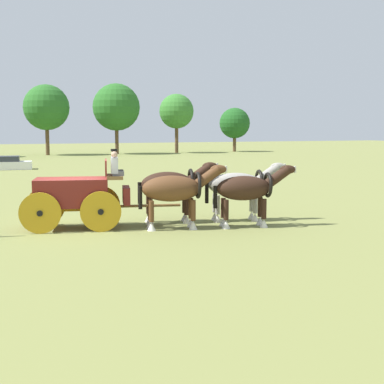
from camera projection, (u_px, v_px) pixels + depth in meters
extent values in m
plane|color=olive|center=(73.00, 228.00, 19.02)|extent=(220.00, 220.00, 0.00)
cube|color=maroon|center=(72.00, 192.00, 18.87)|extent=(2.79, 2.04, 0.98)
cube|color=brown|center=(115.00, 177.00, 19.05)|extent=(0.86, 1.43, 0.12)
cube|color=maroon|center=(126.00, 195.00, 19.19)|extent=(0.52, 1.21, 0.60)
cube|color=maroon|center=(106.00, 167.00, 18.96)|extent=(0.38, 1.31, 0.55)
cube|color=gold|center=(72.00, 209.00, 18.94)|extent=(2.72, 0.81, 0.16)
cylinder|color=gold|center=(101.00, 205.00, 19.93)|extent=(1.37, 0.41, 1.40)
cylinder|color=black|center=(101.00, 205.00, 19.93)|extent=(0.24, 0.22, 0.20)
cylinder|color=gold|center=(101.00, 212.00, 18.27)|extent=(1.37, 0.41, 1.40)
cylinder|color=black|center=(101.00, 212.00, 18.27)|extent=(0.24, 0.22, 0.20)
cylinder|color=gold|center=(45.00, 206.00, 19.61)|extent=(1.37, 0.41, 1.40)
cylinder|color=black|center=(45.00, 206.00, 19.61)|extent=(0.24, 0.22, 0.20)
cylinder|color=gold|center=(40.00, 213.00, 17.96)|extent=(1.37, 0.41, 1.40)
cylinder|color=black|center=(40.00, 213.00, 17.96)|extent=(0.24, 0.22, 0.20)
cylinder|color=brown|center=(145.00, 206.00, 19.34)|extent=(2.55, 0.72, 0.10)
cube|color=#2D2D33|center=(118.00, 172.00, 19.37)|extent=(0.46, 0.41, 0.16)
cube|color=silver|center=(114.00, 164.00, 19.32)|extent=(0.32, 0.41, 0.55)
sphere|color=tan|center=(114.00, 154.00, 19.27)|extent=(0.22, 0.22, 0.22)
cylinder|color=black|center=(114.00, 150.00, 19.26)|extent=(0.24, 0.24, 0.08)
cube|color=slate|center=(118.00, 173.00, 18.73)|extent=(0.46, 0.41, 0.16)
cube|color=silver|center=(115.00, 166.00, 18.68)|extent=(0.32, 0.41, 0.55)
sphere|color=tan|center=(114.00, 155.00, 18.63)|extent=(0.22, 0.22, 0.22)
ellipsoid|color=#331E14|center=(167.00, 184.00, 20.04)|extent=(2.14, 1.40, 0.95)
cylinder|color=#331E14|center=(184.00, 203.00, 20.49)|extent=(0.18, 0.18, 0.72)
cone|color=silver|center=(185.00, 217.00, 20.55)|extent=(0.30, 0.30, 0.31)
cylinder|color=#331E14|center=(187.00, 205.00, 19.98)|extent=(0.18, 0.18, 0.72)
cone|color=silver|center=(187.00, 219.00, 20.04)|extent=(0.30, 0.30, 0.31)
cylinder|color=#331E14|center=(148.00, 204.00, 20.27)|extent=(0.18, 0.18, 0.72)
cone|color=silver|center=(149.00, 218.00, 20.34)|extent=(0.30, 0.30, 0.31)
cylinder|color=#331E14|center=(150.00, 206.00, 19.76)|extent=(0.18, 0.18, 0.72)
cone|color=silver|center=(150.00, 220.00, 19.82)|extent=(0.30, 0.30, 0.31)
cylinder|color=#331E14|center=(200.00, 173.00, 20.19)|extent=(1.00, 0.58, 0.81)
ellipsoid|color=#331E14|center=(210.00, 166.00, 20.22)|extent=(0.64, 0.40, 0.32)
cube|color=silver|center=(217.00, 166.00, 20.26)|extent=(0.08, 0.11, 0.24)
torus|color=black|center=(191.00, 181.00, 20.16)|extent=(0.35, 0.98, 0.98)
cylinder|color=black|center=(140.00, 193.00, 19.91)|extent=(0.14, 0.14, 0.80)
ellipsoid|color=brown|center=(171.00, 189.00, 18.76)|extent=(2.24, 1.39, 0.91)
cylinder|color=brown|center=(191.00, 208.00, 19.21)|extent=(0.18, 0.18, 0.73)
cone|color=silver|center=(191.00, 223.00, 19.27)|extent=(0.30, 0.30, 0.31)
cylinder|color=brown|center=(193.00, 210.00, 18.72)|extent=(0.18, 0.18, 0.73)
cone|color=silver|center=(193.00, 225.00, 18.78)|extent=(0.30, 0.30, 0.31)
cylinder|color=brown|center=(150.00, 209.00, 18.98)|extent=(0.18, 0.18, 0.73)
cone|color=silver|center=(150.00, 224.00, 19.04)|extent=(0.30, 0.30, 0.31)
cylinder|color=brown|center=(151.00, 211.00, 18.49)|extent=(0.18, 0.18, 0.73)
cone|color=silver|center=(152.00, 226.00, 18.55)|extent=(0.30, 0.30, 0.31)
cylinder|color=brown|center=(208.00, 177.00, 18.92)|extent=(1.00, 0.58, 0.81)
ellipsoid|color=brown|center=(218.00, 169.00, 18.95)|extent=(0.64, 0.40, 0.32)
cube|color=silver|center=(226.00, 169.00, 18.99)|extent=(0.08, 0.11, 0.24)
torus|color=black|center=(198.00, 185.00, 18.90)|extent=(0.34, 0.94, 0.94)
cylinder|color=black|center=(140.00, 198.00, 18.63)|extent=(0.14, 0.14, 0.80)
ellipsoid|color=#9E998E|center=(235.00, 184.00, 20.45)|extent=(2.24, 1.36, 0.88)
cylinder|color=#9E998E|center=(252.00, 202.00, 20.89)|extent=(0.18, 0.18, 0.72)
cone|color=silver|center=(252.00, 215.00, 20.95)|extent=(0.30, 0.30, 0.31)
cylinder|color=#9E998E|center=(255.00, 204.00, 20.41)|extent=(0.18, 0.18, 0.72)
cone|color=silver|center=(255.00, 217.00, 20.47)|extent=(0.30, 0.30, 0.31)
cylinder|color=#9E998E|center=(215.00, 203.00, 20.66)|extent=(0.18, 0.18, 0.72)
cone|color=silver|center=(215.00, 216.00, 20.72)|extent=(0.30, 0.30, 0.31)
cylinder|color=#9E998E|center=(217.00, 205.00, 20.18)|extent=(0.18, 0.18, 0.72)
cone|color=silver|center=(217.00, 218.00, 20.24)|extent=(0.30, 0.30, 0.31)
cylinder|color=#9E998E|center=(268.00, 174.00, 20.61)|extent=(1.00, 0.58, 0.81)
ellipsoid|color=#9E998E|center=(278.00, 167.00, 20.64)|extent=(0.64, 0.40, 0.32)
cube|color=silver|center=(285.00, 167.00, 20.68)|extent=(0.08, 0.11, 0.24)
torus|color=black|center=(259.00, 181.00, 20.59)|extent=(0.34, 0.92, 0.91)
cylinder|color=black|center=(207.00, 193.00, 20.31)|extent=(0.14, 0.14, 0.80)
ellipsoid|color=#331E14|center=(244.00, 188.00, 19.18)|extent=(2.12, 1.33, 0.88)
cylinder|color=#331E14|center=(260.00, 207.00, 19.61)|extent=(0.18, 0.18, 0.72)
cone|color=silver|center=(260.00, 221.00, 19.67)|extent=(0.30, 0.30, 0.31)
cylinder|color=#331E14|center=(264.00, 209.00, 19.13)|extent=(0.18, 0.18, 0.72)
cone|color=silver|center=(264.00, 223.00, 19.19)|extent=(0.30, 0.30, 0.31)
cylinder|color=#331E14|center=(223.00, 208.00, 19.39)|extent=(0.18, 0.18, 0.72)
cone|color=silver|center=(223.00, 222.00, 19.45)|extent=(0.30, 0.30, 0.31)
cylinder|color=#331E14|center=(226.00, 210.00, 18.92)|extent=(0.18, 0.18, 0.72)
cone|color=silver|center=(226.00, 224.00, 18.98)|extent=(0.30, 0.30, 0.31)
cylinder|color=#331E14|center=(278.00, 177.00, 19.33)|extent=(1.00, 0.58, 0.81)
ellipsoid|color=#331E14|center=(288.00, 170.00, 19.36)|extent=(0.64, 0.40, 0.32)
cube|color=silver|center=(295.00, 169.00, 19.40)|extent=(0.08, 0.11, 0.24)
torus|color=black|center=(268.00, 185.00, 19.30)|extent=(0.33, 0.91, 0.91)
cylinder|color=black|center=(215.00, 197.00, 19.05)|extent=(0.14, 0.14, 0.80)
cube|color=white|center=(7.00, 165.00, 46.34)|extent=(4.29, 2.29, 0.70)
cube|color=#2D333D|center=(5.00, 159.00, 46.21)|extent=(2.65, 1.93, 0.46)
cylinder|color=brown|center=(47.00, 139.00, 71.60)|extent=(0.50, 0.50, 4.20)
sphere|color=#286623|center=(46.00, 107.00, 71.10)|extent=(6.04, 6.04, 6.04)
cylinder|color=brown|center=(117.00, 139.00, 74.83)|extent=(0.50, 0.50, 4.19)
sphere|color=#286623|center=(116.00, 107.00, 74.32)|extent=(6.51, 6.51, 6.51)
cylinder|color=brown|center=(177.00, 138.00, 78.22)|extent=(0.50, 0.50, 4.26)
sphere|color=#387A2D|center=(177.00, 111.00, 77.76)|extent=(5.00, 5.00, 5.00)
cylinder|color=brown|center=(234.00, 143.00, 82.59)|extent=(0.50, 0.50, 2.72)
sphere|color=#1E561E|center=(235.00, 123.00, 82.24)|extent=(4.66, 4.66, 4.66)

